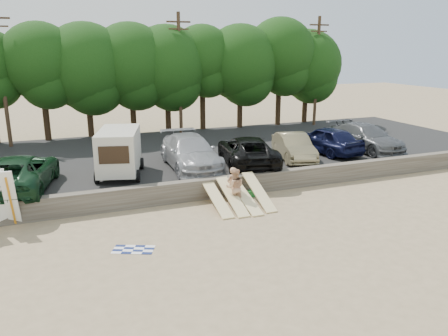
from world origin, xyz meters
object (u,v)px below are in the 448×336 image
(box_trailer, at_px, (119,150))
(car_1, at_px, (19,173))
(car_2, at_px, (190,152))
(car_3, at_px, (247,151))
(cooler, at_px, (250,194))
(beachgoer_b, at_px, (235,187))
(car_5, at_px, (326,140))
(beachgoer_a, at_px, (232,185))
(car_6, at_px, (366,137))
(car_4, at_px, (294,147))

(box_trailer, bearing_deg, car_1, -156.14)
(box_trailer, xyz_separation_m, car_2, (3.87, 0.16, -0.47))
(car_1, relative_size, car_3, 1.02)
(cooler, bearing_deg, beachgoer_b, -154.58)
(car_5, xyz_separation_m, beachgoer_a, (-8.35, -4.60, -0.69))
(beachgoer_a, distance_m, cooler, 1.42)
(beachgoer_a, bearing_deg, car_2, -99.71)
(car_5, distance_m, beachgoer_b, 9.83)
(car_6, height_order, beachgoer_a, car_6)
(car_6, bearing_deg, car_5, 171.23)
(car_6, bearing_deg, car_3, -179.77)
(car_1, xyz_separation_m, car_6, (20.54, 0.88, 0.00))
(box_trailer, xyz_separation_m, beachgoer_a, (4.61, -4.16, -1.19))
(car_4, relative_size, cooler, 12.32)
(beachgoer_a, bearing_deg, car_6, -178.32)
(car_2, bearing_deg, cooler, -62.16)
(car_2, relative_size, car_6, 1.05)
(box_trailer, bearing_deg, car_2, 17.70)
(box_trailer, xyz_separation_m, car_6, (15.80, 0.17, -0.51))
(box_trailer, distance_m, car_3, 7.12)
(car_4, height_order, cooler, car_4)
(car_3, relative_size, car_4, 1.27)
(cooler, bearing_deg, box_trailer, 136.40)
(car_2, distance_m, cooler, 4.56)
(car_4, xyz_separation_m, car_6, (5.62, 0.45, 0.07))
(car_6, bearing_deg, car_1, 179.11)
(box_trailer, relative_size, car_1, 0.69)
(car_1, bearing_deg, box_trailer, -160.25)
(car_3, bearing_deg, car_1, 13.60)
(box_trailer, xyz_separation_m, beachgoer_b, (4.56, -4.62, -1.16))
(car_2, bearing_deg, car_4, -2.13)
(car_1, height_order, car_2, car_2)
(car_1, relative_size, car_2, 0.99)
(car_2, bearing_deg, car_5, 3.62)
(box_trailer, distance_m, beachgoer_b, 6.60)
(car_3, xyz_separation_m, beachgoer_b, (-2.53, -4.24, -0.63))
(car_4, height_order, car_5, car_5)
(box_trailer, relative_size, car_2, 0.68)
(car_5, distance_m, car_6, 2.85)
(box_trailer, bearing_deg, cooler, -17.58)
(box_trailer, height_order, car_3, box_trailer)
(car_4, distance_m, beachgoer_a, 6.81)
(car_2, height_order, car_5, car_2)
(car_2, distance_m, car_3, 3.26)
(box_trailer, height_order, beachgoer_a, box_trailer)
(car_3, height_order, car_4, car_3)
(car_2, height_order, car_3, car_2)
(box_trailer, relative_size, car_5, 0.83)
(car_2, relative_size, car_4, 1.31)
(car_5, xyz_separation_m, beachgoer_b, (-8.40, -5.06, -0.66))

